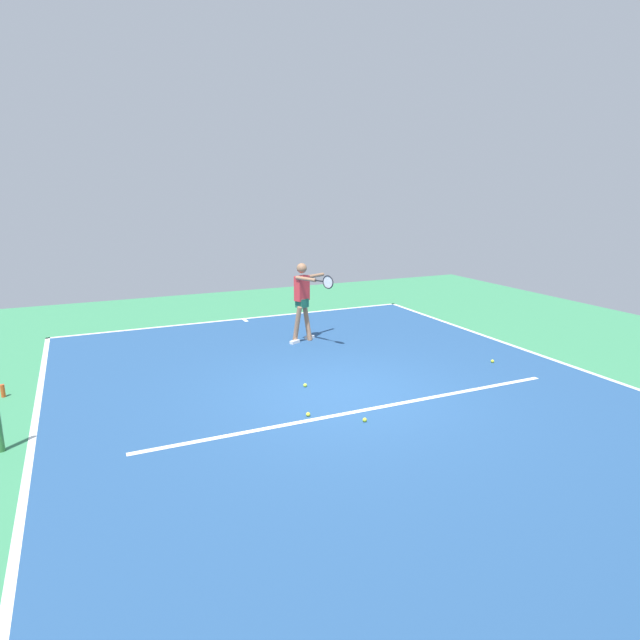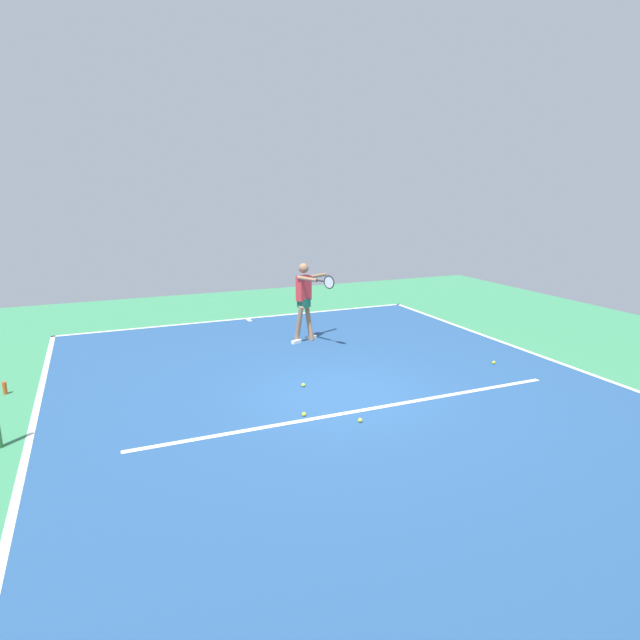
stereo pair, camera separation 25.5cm
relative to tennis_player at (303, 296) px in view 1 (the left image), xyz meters
name	(u,v)px [view 1 (the left image)]	position (x,y,z in m)	size (l,w,h in m)	color
ground_plane	(344,393)	(0.63, 3.31, -1.06)	(20.49, 20.49, 0.00)	#388456
court_surface	(344,393)	(0.63, 3.31, -1.06)	(9.67, 12.23, 0.00)	navy
court_line_baseline_near	(243,319)	(0.63, -2.76, -1.06)	(9.67, 0.10, 0.01)	white
court_line_sideline_left	(549,358)	(-4.15, 3.31, -1.06)	(0.10, 12.23, 0.01)	white
court_line_sideline_right	(31,446)	(5.42, 3.31, -1.06)	(0.10, 12.23, 0.01)	white
court_line_service	(367,410)	(0.63, 4.11, -1.06)	(7.25, 0.10, 0.01)	white
court_line_centre_mark	(245,320)	(0.63, -2.56, -1.06)	(0.10, 0.30, 0.01)	white
tennis_player	(303,296)	(0.00, 0.00, 0.00)	(1.04, 1.39, 1.83)	#9E7051
tennis_ball_by_sideline	(492,361)	(-2.87, 3.06, -1.03)	(0.07, 0.07, 0.07)	yellow
tennis_ball_far_corner	(305,385)	(1.13, 2.76, -1.03)	(0.07, 0.07, 0.07)	#C6E53D
tennis_ball_centre_court	(308,414)	(1.58, 3.96, -1.03)	(0.07, 0.07, 0.07)	#CCE033
tennis_ball_near_service_line	(365,420)	(0.89, 4.50, -1.03)	(0.07, 0.07, 0.07)	#CCE033
water_bottle	(3,391)	(5.96, 1.09, -0.95)	(0.07, 0.07, 0.22)	#D84C1E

